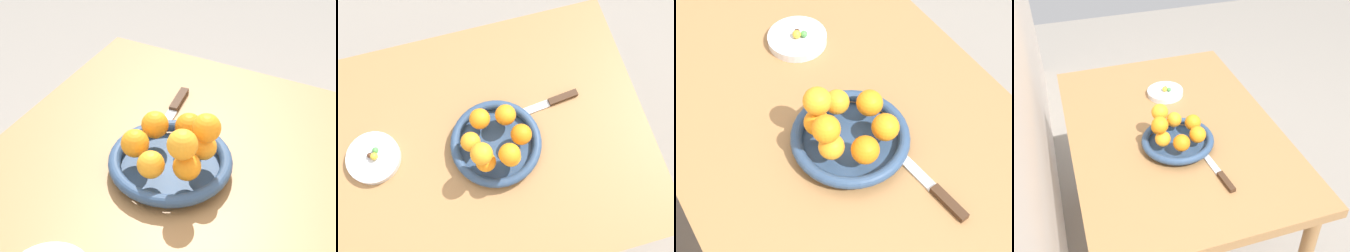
% 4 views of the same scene
% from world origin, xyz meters
% --- Properties ---
extents(ground_plane, '(6.00, 6.00, 0.00)m').
position_xyz_m(ground_plane, '(0.00, 0.00, 0.00)').
color(ground_plane, gray).
extents(dining_table, '(1.10, 0.76, 0.74)m').
position_xyz_m(dining_table, '(0.00, 0.00, 0.65)').
color(dining_table, '#9E7042').
rests_on(dining_table, ground_plane).
extents(fruit_bowl, '(0.26, 0.26, 0.04)m').
position_xyz_m(fruit_bowl, '(-0.11, 0.01, 0.76)').
color(fruit_bowl, navy).
rests_on(fruit_bowl, dining_table).
extents(candy_dish, '(0.15, 0.15, 0.02)m').
position_xyz_m(candy_dish, '(0.23, -0.04, 0.75)').
color(candy_dish, silver).
rests_on(candy_dish, dining_table).
extents(orange_0, '(0.05, 0.05, 0.05)m').
position_xyz_m(orange_0, '(-0.04, 0.01, 0.81)').
color(orange_0, orange).
rests_on(orange_0, fruit_bowl).
extents(orange_1, '(0.06, 0.06, 0.06)m').
position_xyz_m(orange_1, '(-0.06, 0.07, 0.81)').
color(orange_1, orange).
rests_on(orange_1, fruit_bowl).
extents(orange_2, '(0.05, 0.05, 0.05)m').
position_xyz_m(orange_2, '(-0.13, 0.08, 0.81)').
color(orange_2, orange).
rests_on(orange_2, fruit_bowl).
extents(orange_3, '(0.06, 0.06, 0.06)m').
position_xyz_m(orange_3, '(-0.18, 0.02, 0.81)').
color(orange_3, orange).
rests_on(orange_3, fruit_bowl).
extents(orange_4, '(0.06, 0.06, 0.06)m').
position_xyz_m(orange_4, '(-0.15, -0.04, 0.81)').
color(orange_4, orange).
rests_on(orange_4, fruit_bowl).
extents(orange_5, '(0.06, 0.06, 0.06)m').
position_xyz_m(orange_5, '(-0.08, -0.05, 0.81)').
color(orange_5, orange).
rests_on(orange_5, fruit_bowl).
extents(orange_6, '(0.06, 0.06, 0.06)m').
position_xyz_m(orange_6, '(-0.06, 0.06, 0.86)').
color(orange_6, orange).
rests_on(orange_6, orange_1).
extents(orange_7, '(0.06, 0.06, 0.06)m').
position_xyz_m(orange_7, '(-0.13, 0.08, 0.86)').
color(orange_7, orange).
rests_on(orange_7, orange_2).
extents(candy_ball_0, '(0.02, 0.02, 0.02)m').
position_xyz_m(candy_ball_0, '(0.22, -0.05, 0.77)').
color(candy_ball_0, '#4C9947').
rests_on(candy_ball_0, candy_dish).
extents(candy_ball_1, '(0.01, 0.01, 0.01)m').
position_xyz_m(candy_ball_1, '(0.24, -0.04, 0.77)').
color(candy_ball_1, '#472819').
rests_on(candy_ball_1, candy_dish).
extents(candy_ball_2, '(0.02, 0.02, 0.02)m').
position_xyz_m(candy_ball_2, '(0.23, -0.03, 0.77)').
color(candy_ball_2, gold).
rests_on(candy_ball_2, candy_dish).
extents(candy_ball_3, '(0.02, 0.02, 0.02)m').
position_xyz_m(candy_ball_3, '(0.23, -0.04, 0.77)').
color(candy_ball_3, gold).
rests_on(candy_ball_3, candy_dish).
extents(knife, '(0.26, 0.05, 0.01)m').
position_xyz_m(knife, '(-0.27, -0.07, 0.75)').
color(knife, '#3F2819').
rests_on(knife, dining_table).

